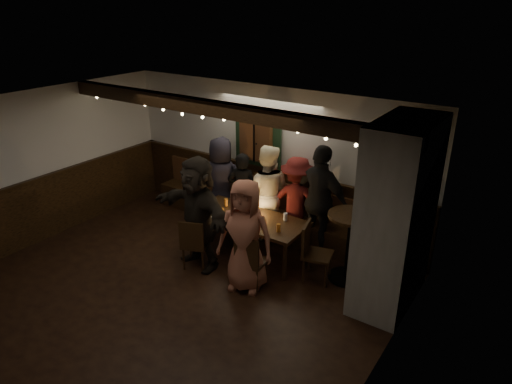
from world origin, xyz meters
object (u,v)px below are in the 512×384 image
Objects in this scene: chair_end at (312,249)px; person_c at (267,193)px; person_b at (242,192)px; person_f at (198,213)px; chair_near_right at (250,259)px; chair_near_left at (194,242)px; dining_table at (249,220)px; high_top at (349,239)px; person_e at (320,201)px; person_a at (221,182)px; person_g at (245,236)px; person_d at (296,201)px.

person_c is (-1.29, 0.73, 0.34)m from chair_end.
person_f is at bearing 75.17° from person_b.
person_c is at bearing 114.24° from chair_near_right.
chair_near_left is at bearing -154.33° from chair_end.
dining_table is 1.30× the size of person_b.
high_top is at bearing 36.13° from person_f.
high_top is at bearing 43.85° from chair_near_right.
person_e is 1.03× the size of person_f.
person_a reaches higher than chair_end.
person_a is at bearing -19.55° from person_c.
person_g reaches higher than person_b.
chair_near_right reaches higher than chair_near_left.
chair_near_right is (1.01, 0.06, 0.01)m from chair_near_left.
person_e reaches higher than chair_near_right.
chair_end is 0.54× the size of person_g.
high_top is 1.55m from person_g.
dining_table is 2.25× the size of chair_near_left.
chair_near_left is at bearing -117.35° from dining_table.
person_e is (1.52, 0.05, 0.19)m from person_b.
chair_near_right is at bearing -13.33° from person_g.
person_c is (0.35, 1.52, 0.37)m from chair_near_left.
dining_table is 0.71m from person_c.
chair_near_right is 1.50m from high_top.
person_e is (1.98, 0.06, 0.09)m from person_a.
person_a is 0.97m from person_c.
person_f is (-0.90, -1.49, 0.13)m from person_d.
person_a is 1.47m from person_f.
high_top is 1.79m from person_c.
person_c reaches higher than chair_near_right.
chair_near_left is 1.61m from person_c.
chair_near_left is 1.82m from chair_end.
person_c is 0.91× the size of person_e.
person_e reaches higher than person_a.
person_d reaches higher than chair_near_left.
dining_table is at bearing 76.19° from person_c.
person_f is at bearing -123.20° from dining_table.
person_a is at bearing 162.77° from chair_end.
person_e reaches higher than dining_table.
person_e reaches higher than person_d.
person_g is (0.50, -0.80, 0.22)m from dining_table.
person_g reaches higher than chair_near_left.
high_top is 0.63× the size of person_c.
person_f reaches higher than chair_end.
person_f is 1.07× the size of person_g.
person_b reaches higher than high_top.
chair_end is 0.54× the size of person_a.
person_g is at bearing 106.63° from person_b.
person_g reaches higher than high_top.
chair_near_left is 0.58× the size of person_b.
person_b is (-0.15, 1.51, 0.26)m from chair_near_left.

